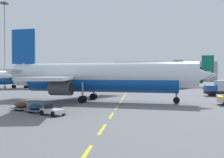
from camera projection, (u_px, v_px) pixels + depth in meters
The scene contains 8 objects.
apron_paint_markings at pixel (126, 94), 57.06m from camera, with size 8.00×97.27×0.01m.
airliner_foreground at pixel (97, 77), 41.15m from camera, with size 34.77×34.21×12.20m.
airliner_mid_left at pixel (171, 77), 88.97m from camera, with size 30.80×30.35×10.80m.
airliner_far_center at pixel (23, 76), 82.27m from camera, with size 31.45×32.35×11.51m.
ground_power_truck at pixel (224, 88), 51.53m from camera, with size 7.08×2.86×3.14m.
baggage_train at pixel (36, 108), 29.00m from camera, with size 8.03×5.87×1.14m.
apron_light_mast_near at pixel (5, 36), 79.08m from camera, with size 1.80×1.80×26.60m.
terminal_satellite at pixel (163, 72), 177.82m from camera, with size 66.53×21.87×14.41m.
Camera 1 is at (20.86, -18.27, 4.31)m, focal length 41.06 mm.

